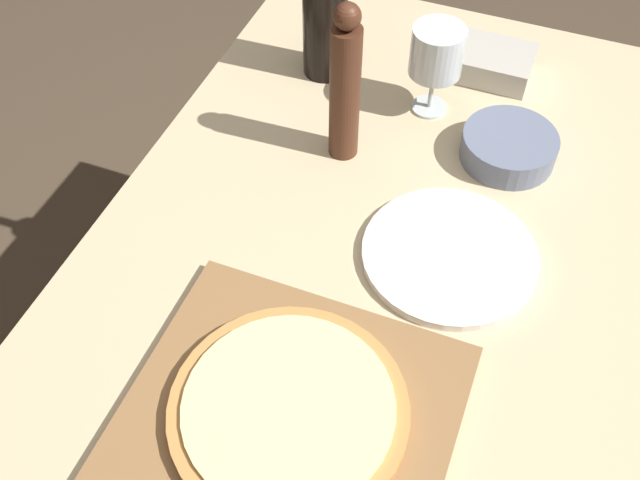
# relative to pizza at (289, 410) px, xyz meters

# --- Properties ---
(ground_plane) EXTENTS (12.00, 12.00, 0.00)m
(ground_plane) POSITION_rel_pizza_xyz_m (0.01, 0.28, -0.80)
(ground_plane) COLOR #4C3D2D
(dining_table) EXTENTS (0.82, 1.31, 0.77)m
(dining_table) POSITION_rel_pizza_xyz_m (0.01, 0.28, -0.14)
(dining_table) COLOR #CCB78E
(dining_table) RESTS_ON ground_plane
(cutting_board) EXTENTS (0.39, 0.35, 0.02)m
(cutting_board) POSITION_rel_pizza_xyz_m (-0.00, -0.00, -0.02)
(cutting_board) COLOR olive
(cutting_board) RESTS_ON dining_table
(pizza) EXTENTS (0.29, 0.29, 0.02)m
(pizza) POSITION_rel_pizza_xyz_m (0.00, 0.00, 0.00)
(pizza) COLOR #C68947
(pizza) RESTS_ON cutting_board
(wine_bottle) EXTENTS (0.08, 0.08, 0.30)m
(wine_bottle) POSITION_rel_pizza_xyz_m (-0.21, 0.66, 0.10)
(wine_bottle) COLOR black
(wine_bottle) RESTS_ON dining_table
(pepper_mill) EXTENTS (0.05, 0.05, 0.27)m
(pepper_mill) POSITION_rel_pizza_xyz_m (-0.10, 0.47, 0.10)
(pepper_mill) COLOR #4C2819
(pepper_mill) RESTS_ON dining_table
(wine_glass) EXTENTS (0.09, 0.09, 0.16)m
(wine_glass) POSITION_rel_pizza_xyz_m (-0.00, 0.63, 0.09)
(wine_glass) COLOR silver
(wine_glass) RESTS_ON dining_table
(small_bowl) EXTENTS (0.15, 0.15, 0.05)m
(small_bowl) POSITION_rel_pizza_xyz_m (0.15, 0.55, -0.01)
(small_bowl) COLOR slate
(small_bowl) RESTS_ON dining_table
(dinner_plate) EXTENTS (0.25, 0.25, 0.01)m
(dinner_plate) POSITION_rel_pizza_xyz_m (0.12, 0.32, -0.02)
(dinner_plate) COLOR white
(dinner_plate) RESTS_ON dining_table
(food_container) EXTENTS (0.14, 0.11, 0.05)m
(food_container) POSITION_rel_pizza_xyz_m (0.07, 0.76, -0.01)
(food_container) COLOR #BCB7AD
(food_container) RESTS_ON dining_table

